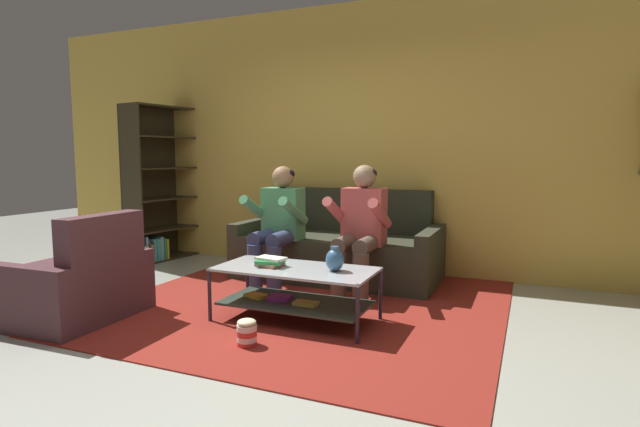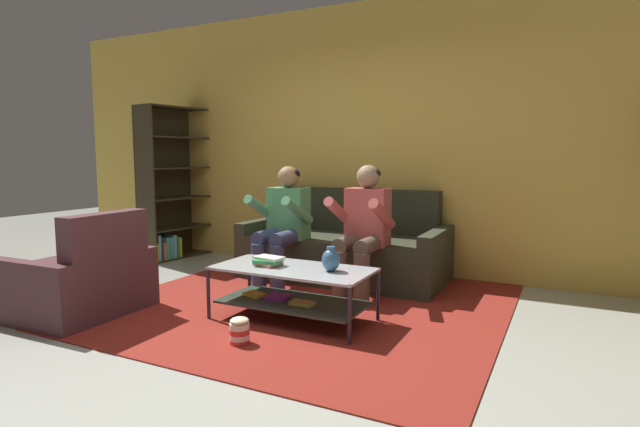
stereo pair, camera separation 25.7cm
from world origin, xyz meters
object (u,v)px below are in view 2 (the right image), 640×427
couch (345,250)px  coffee_table (292,286)px  person_seated_left (283,221)px  armchair (79,281)px  vase (331,260)px  bookshelf (175,193)px  book_stack (268,261)px  popcorn_tub (240,331)px  person_seated_right (363,225)px

couch → coffee_table: (0.19, -1.43, -0.02)m
person_seated_left → armchair: bearing=-124.0°
vase → bookshelf: bookshelf is taller
armchair → couch: bearing=55.2°
person_seated_left → armchair: person_seated_left is taller
person_seated_left → book_stack: (0.41, -0.90, -0.19)m
book_stack → popcorn_tub: bearing=-77.3°
person_seated_left → book_stack: bearing=-65.4°
coffee_table → armchair: size_ratio=1.26×
coffee_table → armchair: bearing=-159.0°
person_seated_left → bookshelf: bearing=161.3°
bookshelf → popcorn_tub: bearing=-40.3°
person_seated_left → coffee_table: bearing=-55.3°
person_seated_right → vase: size_ratio=6.41×
person_seated_left → popcorn_tub: bearing=-69.8°
bookshelf → popcorn_tub: (2.51, -2.13, -0.70)m
vase → book_stack: size_ratio=0.77×
book_stack → popcorn_tub: book_stack is taller
coffee_table → couch: bearing=97.5°
couch → bookshelf: bearing=177.3°
person_seated_left → vase: bearing=-42.6°
couch → bookshelf: size_ratio=1.11×
book_stack → armchair: armchair is taller
person_seated_right → book_stack: 1.01m
vase → armchair: armchair is taller
bookshelf → person_seated_right: bearing=-13.4°
couch → person_seated_right: 0.78m
vase → couch: bearing=109.8°
vase → book_stack: bearing=-174.2°
person_seated_right → person_seated_left: bearing=-179.9°
person_seated_left → book_stack: person_seated_left is taller
vase → armchair: bearing=-161.6°
book_stack → coffee_table: bearing=8.0°
armchair → popcorn_tub: bearing=1.0°
couch → popcorn_tub: size_ratio=10.90×
couch → book_stack: size_ratio=8.57×
armchair → coffee_table: bearing=21.0°
person_seated_right → book_stack: (-0.42, -0.90, -0.20)m
coffee_table → book_stack: 0.26m
person_seated_right → book_stack: person_seated_right is taller
book_stack → bookshelf: 2.87m
vase → popcorn_tub: vase is taller
person_seated_right → armchair: bearing=-140.9°
coffee_table → armchair: (-1.61, -0.62, -0.01)m
bookshelf → popcorn_tub: bookshelf is taller
coffee_table → vase: 0.39m
book_stack → armchair: size_ratio=0.25×
book_stack → popcorn_tub: 0.68m
person_seated_left → vase: 1.26m
person_seated_right → book_stack: size_ratio=4.93×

